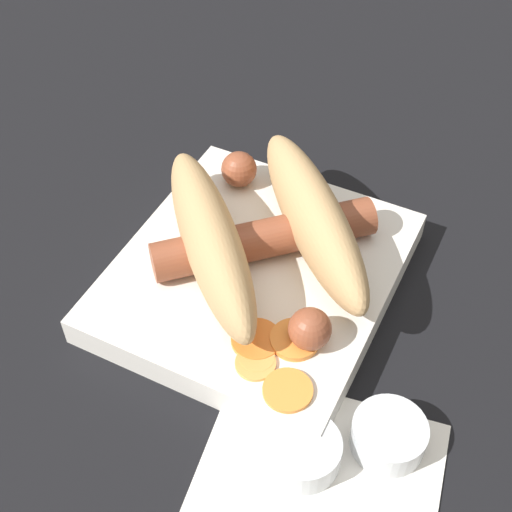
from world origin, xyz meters
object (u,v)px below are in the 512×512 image
(food_tray, at_px, (256,275))
(sausage, at_px, (271,241))
(bread_roll, at_px, (263,228))
(condiment_cup_near, at_px, (303,453))
(condiment_cup_far, at_px, (388,437))

(food_tray, xyz_separation_m, sausage, (0.01, -0.00, 0.03))
(food_tray, height_order, bread_roll, bread_roll)
(sausage, xyz_separation_m, condiment_cup_near, (-0.13, -0.09, -0.03))
(sausage, distance_m, condiment_cup_near, 0.16)
(bread_roll, xyz_separation_m, condiment_cup_far, (-0.10, -0.14, -0.04))
(food_tray, distance_m, condiment_cup_far, 0.16)
(bread_roll, height_order, condiment_cup_near, bread_roll)
(bread_roll, distance_m, sausage, 0.01)
(condiment_cup_near, bearing_deg, condiment_cup_far, -52.15)
(condiment_cup_far, bearing_deg, sausage, 53.19)
(bread_roll, bearing_deg, food_tray, -176.15)
(condiment_cup_near, bearing_deg, bread_roll, 35.27)
(sausage, relative_size, condiment_cup_near, 3.17)
(bread_roll, xyz_separation_m, sausage, (0.00, -0.01, -0.01))
(food_tray, distance_m, condiment_cup_near, 0.15)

